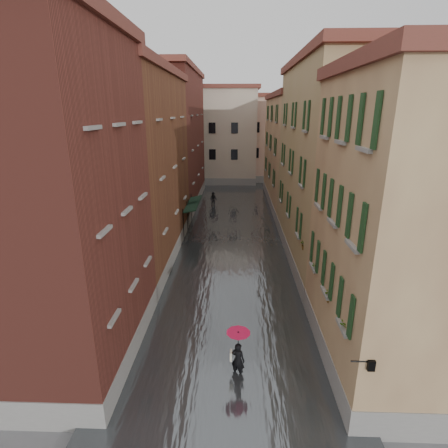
# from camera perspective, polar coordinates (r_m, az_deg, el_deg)

# --- Properties ---
(ground) EXTENTS (120.00, 120.00, 0.00)m
(ground) POSITION_cam_1_polar(r_m,az_deg,el_deg) (18.00, 0.88, -16.67)
(ground) COLOR #545456
(ground) RESTS_ON ground
(floodwater) EXTENTS (10.00, 60.00, 0.20)m
(floodwater) POSITION_cam_1_polar(r_m,az_deg,el_deg) (29.59, 1.37, -2.01)
(floodwater) COLOR #464A4D
(floodwater) RESTS_ON ground
(building_left_near) EXTENTS (6.00, 8.00, 13.00)m
(building_left_near) POSITION_cam_1_polar(r_m,az_deg,el_deg) (15.17, -26.64, 1.77)
(building_left_near) COLOR brown
(building_left_near) RESTS_ON ground
(building_left_mid) EXTENTS (6.00, 14.00, 12.50)m
(building_left_mid) POSITION_cam_1_polar(r_m,az_deg,el_deg) (25.19, -14.94, 8.32)
(building_left_mid) COLOR brown
(building_left_mid) RESTS_ON ground
(building_left_far) EXTENTS (6.00, 16.00, 14.00)m
(building_left_far) POSITION_cam_1_polar(r_m,az_deg,el_deg) (39.59, -8.82, 13.16)
(building_left_far) COLOR brown
(building_left_far) RESTS_ON ground
(building_right_near) EXTENTS (6.00, 8.00, 11.50)m
(building_right_near) POSITION_cam_1_polar(r_m,az_deg,el_deg) (15.15, 28.35, -1.49)
(building_right_near) COLOR #8E6A49
(building_right_near) RESTS_ON ground
(building_right_mid) EXTENTS (6.00, 14.00, 13.00)m
(building_right_mid) POSITION_cam_1_polar(r_m,az_deg,el_deg) (25.01, 17.82, 8.58)
(building_right_mid) COLOR #9F8560
(building_right_mid) RESTS_ON ground
(building_right_far) EXTENTS (6.00, 16.00, 11.50)m
(building_right_far) POSITION_cam_1_polar(r_m,az_deg,el_deg) (39.63, 12.00, 11.17)
(building_right_far) COLOR #8E6A49
(building_right_far) RESTS_ON ground
(building_end_cream) EXTENTS (12.00, 9.00, 13.00)m
(building_end_cream) POSITION_cam_1_polar(r_m,az_deg,el_deg) (53.02, -1.60, 14.01)
(building_end_cream) COLOR beige
(building_end_cream) RESTS_ON ground
(building_end_pink) EXTENTS (10.00, 9.00, 12.00)m
(building_end_pink) POSITION_cam_1_polar(r_m,az_deg,el_deg) (55.25, 8.16, 13.49)
(building_end_pink) COLOR #D2AE94
(building_end_pink) RESTS_ON ground
(awning_near) EXTENTS (1.09, 3.21, 2.80)m
(awning_near) POSITION_cam_1_polar(r_m,az_deg,el_deg) (29.49, -5.37, 2.69)
(awning_near) COLOR black
(awning_near) RESTS_ON ground
(awning_far) EXTENTS (1.09, 2.98, 2.80)m
(awning_far) POSITION_cam_1_polar(r_m,az_deg,el_deg) (31.61, -4.88, 3.74)
(awning_far) COLOR black
(awning_far) RESTS_ON ground
(wall_lantern) EXTENTS (0.71, 0.22, 0.35)m
(wall_lantern) POSITION_cam_1_polar(r_m,az_deg,el_deg) (12.11, 22.74, -20.37)
(wall_lantern) COLOR black
(wall_lantern) RESTS_ON ground
(window_planters) EXTENTS (0.59, 8.54, 0.84)m
(window_planters) POSITION_cam_1_polar(r_m,az_deg,el_deg) (16.04, 15.90, -7.56)
(window_planters) COLOR brown
(window_planters) RESTS_ON ground
(pedestrian_main) EXTENTS (0.96, 0.96, 2.06)m
(pedestrian_main) POSITION_cam_1_polar(r_m,az_deg,el_deg) (14.64, 2.30, -19.81)
(pedestrian_main) COLOR black
(pedestrian_main) RESTS_ON ground
(pedestrian_far) EXTENTS (0.95, 0.82, 1.69)m
(pedestrian_far) POSITION_cam_1_polar(r_m,az_deg,el_deg) (38.73, -1.75, 4.01)
(pedestrian_far) COLOR black
(pedestrian_far) RESTS_ON ground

